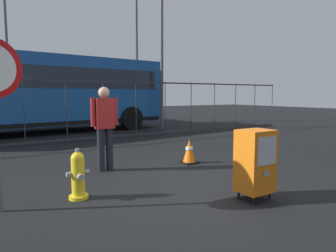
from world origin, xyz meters
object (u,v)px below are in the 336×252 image
(fire_hydrant, at_px, (78,175))
(street_light_near_left, at_px, (137,42))
(traffic_cone, at_px, (189,151))
(newspaper_box_primary, at_px, (255,161))
(pedestrian, at_px, (105,124))
(bus_near, at_px, (32,90))
(street_light_far_left, at_px, (162,32))
(street_light_near_right, at_px, (6,30))

(fire_hydrant, height_order, street_light_near_left, street_light_near_left)
(traffic_cone, xyz_separation_m, street_light_near_left, (3.42, 9.68, 4.08))
(newspaper_box_primary, bearing_deg, traffic_cone, 76.85)
(pedestrian, relative_size, bus_near, 0.16)
(street_light_far_left, bearing_deg, street_light_near_right, 134.46)
(fire_hydrant, bearing_deg, traffic_cone, 20.36)
(fire_hydrant, bearing_deg, newspaper_box_primary, -32.43)
(pedestrian, relative_size, street_light_far_left, 0.23)
(pedestrian, distance_m, traffic_cone, 1.98)
(fire_hydrant, distance_m, street_light_far_left, 9.91)
(traffic_cone, height_order, street_light_far_left, street_light_far_left)
(newspaper_box_primary, bearing_deg, street_light_near_right, 98.51)
(traffic_cone, bearing_deg, bus_near, 107.17)
(pedestrian, bearing_deg, fire_hydrant, -123.69)
(fire_hydrant, height_order, bus_near, bus_near)
(newspaper_box_primary, relative_size, street_light_near_left, 0.14)
(fire_hydrant, distance_m, street_light_near_right, 13.59)
(newspaper_box_primary, height_order, street_light_near_left, street_light_near_left)
(street_light_far_left, bearing_deg, newspaper_box_primary, -112.17)
(fire_hydrant, bearing_deg, pedestrian, 56.31)
(street_light_near_left, height_order, street_light_near_right, street_light_near_right)
(street_light_near_right, bearing_deg, traffic_cone, -77.22)
(bus_near, distance_m, street_light_near_left, 6.70)
(street_light_near_left, xyz_separation_m, street_light_near_right, (-6.11, 2.18, 0.38))
(traffic_cone, distance_m, bus_near, 7.73)
(newspaper_box_primary, height_order, street_light_far_left, street_light_far_left)
(pedestrian, xyz_separation_m, bus_near, (-0.42, 6.91, 0.76))
(fire_hydrant, height_order, newspaper_box_primary, newspaper_box_primary)
(street_light_near_left, bearing_deg, pedestrian, -119.33)
(traffic_cone, bearing_deg, street_light_near_left, 70.53)
(fire_hydrant, bearing_deg, street_light_near_left, 60.09)
(fire_hydrant, xyz_separation_m, traffic_cone, (2.73, 1.01, -0.09))
(fire_hydrant, distance_m, bus_near, 8.39)
(bus_near, bearing_deg, street_light_near_left, 16.95)
(traffic_cone, relative_size, street_light_near_right, 0.06)
(street_light_near_right, bearing_deg, street_light_near_left, -19.65)
(bus_near, relative_size, street_light_near_right, 1.29)
(fire_hydrant, relative_size, newspaper_box_primary, 0.73)
(bus_near, bearing_deg, fire_hydrant, -99.63)
(newspaper_box_primary, xyz_separation_m, street_light_near_left, (3.98, 12.07, 3.77))
(traffic_cone, distance_m, street_light_near_left, 11.05)
(street_light_near_left, bearing_deg, bus_near, -156.81)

